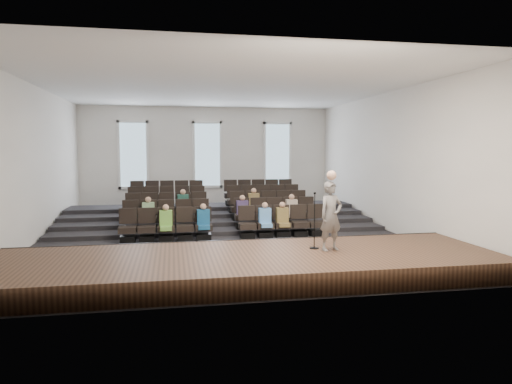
# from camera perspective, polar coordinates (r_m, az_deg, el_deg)

# --- Properties ---
(ground) EXTENTS (14.00, 14.00, 0.00)m
(ground) POSITION_cam_1_polar(r_m,az_deg,el_deg) (15.74, -4.06, -5.46)
(ground) COLOR black
(ground) RESTS_ON ground
(ceiling) EXTENTS (12.00, 14.00, 0.02)m
(ceiling) POSITION_cam_1_polar(r_m,az_deg,el_deg) (15.60, -4.19, 12.93)
(ceiling) COLOR white
(ceiling) RESTS_ON ground
(wall_back) EXTENTS (12.00, 0.04, 5.00)m
(wall_back) POSITION_cam_1_polar(r_m,az_deg,el_deg) (22.46, -6.11, 4.15)
(wall_back) COLOR white
(wall_back) RESTS_ON ground
(wall_front) EXTENTS (12.00, 0.04, 5.00)m
(wall_front) POSITION_cam_1_polar(r_m,az_deg,el_deg) (8.53, 1.10, 2.41)
(wall_front) COLOR white
(wall_front) RESTS_ON ground
(wall_left) EXTENTS (0.04, 14.00, 5.00)m
(wall_left) POSITION_cam_1_polar(r_m,az_deg,el_deg) (15.97, -26.17, 3.20)
(wall_left) COLOR white
(wall_left) RESTS_ON ground
(wall_right) EXTENTS (0.04, 14.00, 5.00)m
(wall_right) POSITION_cam_1_polar(r_m,az_deg,el_deg) (17.21, 16.27, 3.64)
(wall_right) COLOR white
(wall_right) RESTS_ON ground
(stage) EXTENTS (11.80, 3.60, 0.50)m
(stage) POSITION_cam_1_polar(r_m,az_deg,el_deg) (10.75, -1.00, -9.15)
(stage) COLOR #503422
(stage) RESTS_ON ground
(stage_lip) EXTENTS (11.80, 0.06, 0.52)m
(stage_lip) POSITION_cam_1_polar(r_m,az_deg,el_deg) (12.45, -2.35, -7.14)
(stage_lip) COLOR black
(stage_lip) RESTS_ON ground
(risers) EXTENTS (11.80, 4.80, 0.60)m
(risers) POSITION_cam_1_polar(r_m,az_deg,el_deg) (18.81, -5.15, -3.09)
(risers) COLOR black
(risers) RESTS_ON ground
(seating_rows) EXTENTS (6.80, 4.70, 1.67)m
(seating_rows) POSITION_cam_1_polar(r_m,az_deg,el_deg) (17.14, -4.65, -2.27)
(seating_rows) COLOR black
(seating_rows) RESTS_ON ground
(windows) EXTENTS (8.44, 0.10, 3.24)m
(windows) POSITION_cam_1_polar(r_m,az_deg,el_deg) (22.38, -6.10, 4.66)
(windows) COLOR white
(windows) RESTS_ON wall_back
(audience) EXTENTS (5.45, 2.64, 1.10)m
(audience) POSITION_cam_1_polar(r_m,az_deg,el_deg) (15.84, -3.64, -2.46)
(audience) COLOR #74B749
(audience) RESTS_ON seating_rows
(speaker) EXTENTS (0.70, 0.56, 1.67)m
(speaker) POSITION_cam_1_polar(r_m,az_deg,el_deg) (11.15, 9.35, -2.98)
(speaker) COLOR slate
(speaker) RESTS_ON stage
(mic_stand) EXTENTS (0.23, 0.23, 1.40)m
(mic_stand) POSITION_cam_1_polar(r_m,az_deg,el_deg) (11.37, 7.30, -4.94)
(mic_stand) COLOR black
(mic_stand) RESTS_ON stage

